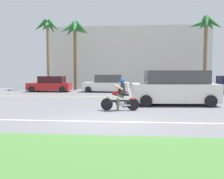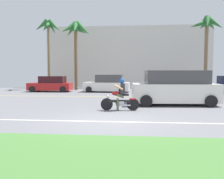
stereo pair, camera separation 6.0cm
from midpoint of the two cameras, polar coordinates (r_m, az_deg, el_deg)
ground at (r=11.59m, az=0.70°, el=-4.88°), size 56.00×30.00×0.04m
grass_median at (r=4.74m, az=-6.18°, el=-17.73°), size 56.00×3.80×0.06m
lane_line_near at (r=8.52m, az=-0.92°, el=-8.00°), size 50.40×0.12×0.01m
lane_line_far at (r=17.29m, az=2.16°, el=-1.82°), size 50.40×0.12×0.01m
motorcyclist at (r=10.97m, az=2.21°, el=-1.85°), size 1.85×0.60×1.54m
suv_nearby at (r=13.43m, az=15.53°, el=0.33°), size 4.96×2.40×1.93m
parked_car_0 at (r=22.83m, az=-14.90°, el=1.24°), size 4.11×1.90×1.50m
parked_car_1 at (r=21.64m, az=-1.03°, el=1.38°), size 4.36×2.10×1.64m
parked_car_2 at (r=22.37m, az=14.81°, el=1.14°), size 4.28×1.89×1.45m
palm_tree_0 at (r=25.05m, az=-8.95°, el=13.71°), size 3.33×3.56×7.27m
palm_tree_1 at (r=26.55m, az=-15.53°, el=14.04°), size 3.00×3.11×7.64m
palm_tree_2 at (r=25.81m, az=22.69°, el=13.91°), size 3.41×3.38×7.57m
building_far at (r=29.48m, az=4.00°, el=7.81°), size 19.72×4.00×7.38m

